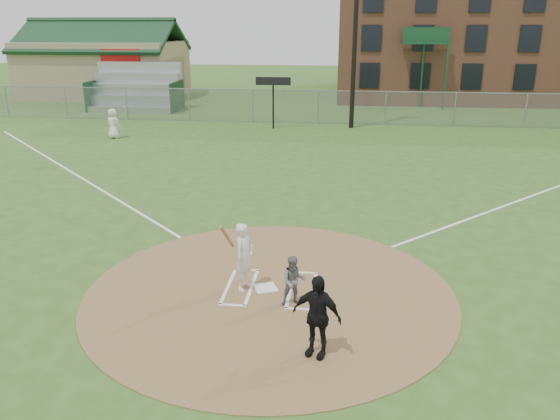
# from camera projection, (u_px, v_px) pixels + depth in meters

# --- Properties ---
(ground) EXTENTS (140.00, 140.00, 0.00)m
(ground) POSITION_uv_depth(u_px,v_px,m) (270.00, 292.00, 12.49)
(ground) COLOR #335B1F
(ground) RESTS_ON ground
(dirt_circle) EXTENTS (8.40, 8.40, 0.02)m
(dirt_circle) POSITION_uv_depth(u_px,v_px,m) (270.00, 291.00, 12.49)
(dirt_circle) COLOR olive
(dirt_circle) RESTS_ON ground
(home_plate) EXTENTS (0.63, 0.63, 0.03)m
(home_plate) POSITION_uv_depth(u_px,v_px,m) (266.00, 288.00, 12.59)
(home_plate) COLOR white
(home_plate) RESTS_ON dirt_circle
(foul_line_first) EXTENTS (17.04, 17.04, 0.01)m
(foul_line_first) POSITION_uv_depth(u_px,v_px,m) (546.00, 191.00, 19.96)
(foul_line_first) COLOR white
(foul_line_first) RESTS_ON ground
(foul_line_third) EXTENTS (17.04, 17.04, 0.01)m
(foul_line_third) POSITION_uv_depth(u_px,v_px,m) (78.00, 176.00, 21.92)
(foul_line_third) COLOR white
(foul_line_third) RESTS_ON ground
(catcher) EXTENTS (0.63, 0.53, 1.13)m
(catcher) POSITION_uv_depth(u_px,v_px,m) (294.00, 281.00, 11.71)
(catcher) COLOR slate
(catcher) RESTS_ON dirt_circle
(umpire) EXTENTS (1.02, 0.69, 1.60)m
(umpire) POSITION_uv_depth(u_px,v_px,m) (317.00, 316.00, 9.86)
(umpire) COLOR black
(umpire) RESTS_ON dirt_circle
(ondeck_player) EXTENTS (0.84, 0.64, 1.56)m
(ondeck_player) POSITION_uv_depth(u_px,v_px,m) (113.00, 124.00, 28.82)
(ondeck_player) COLOR white
(ondeck_player) RESTS_ON ground
(batters_boxes) EXTENTS (2.08, 1.88, 0.01)m
(batters_boxes) POSITION_uv_depth(u_px,v_px,m) (271.00, 288.00, 12.62)
(batters_boxes) COLOR white
(batters_boxes) RESTS_ON dirt_circle
(batter_at_plate) EXTENTS (0.70, 1.04, 1.78)m
(batter_at_plate) POSITION_uv_depth(u_px,v_px,m) (244.00, 256.00, 12.35)
(batter_at_plate) COLOR white
(batter_at_plate) RESTS_ON dirt_circle
(outfield_fence) EXTENTS (56.08, 0.08, 2.03)m
(outfield_fence) POSITION_uv_depth(u_px,v_px,m) (318.00, 107.00, 32.82)
(outfield_fence) COLOR slate
(outfield_fence) RESTS_ON ground
(bleachers) EXTENTS (6.08, 3.20, 3.20)m
(bleachers) POSITION_uv_depth(u_px,v_px,m) (135.00, 87.00, 37.99)
(bleachers) COLOR #B7BABF
(bleachers) RESTS_ON ground
(clubhouse) EXTENTS (12.20, 8.71, 6.23)m
(clubhouse) POSITION_uv_depth(u_px,v_px,m) (106.00, 67.00, 44.66)
(clubhouse) COLOR tan
(clubhouse) RESTS_ON ground
(brick_warehouse) EXTENTS (30.00, 17.17, 15.00)m
(brick_warehouse) POSITION_uv_depth(u_px,v_px,m) (528.00, 1.00, 43.96)
(brick_warehouse) COLOR #9D5F43
(brick_warehouse) RESTS_ON ground
(light_pole) EXTENTS (1.20, 0.30, 12.22)m
(light_pole) POSITION_uv_depth(u_px,v_px,m) (356.00, 8.00, 29.84)
(light_pole) COLOR black
(light_pole) RESTS_ON ground
(scoreboard_sign) EXTENTS (2.00, 0.10, 2.93)m
(scoreboard_sign) POSITION_uv_depth(u_px,v_px,m) (273.00, 87.00, 30.96)
(scoreboard_sign) COLOR black
(scoreboard_sign) RESTS_ON ground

